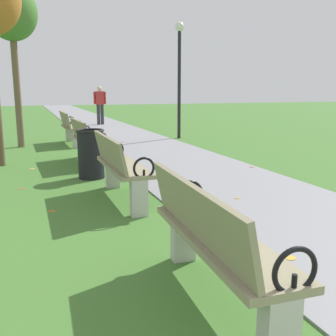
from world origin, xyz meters
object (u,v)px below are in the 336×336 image
object	(u,v)px
park_bench_5	(70,127)
trash_bin	(91,154)
lamp_post	(179,62)
pedestrian_walking	(100,103)
park_bench_3	(120,166)
park_bench_2	(213,239)
park_bench_4	(87,140)
tree_2	(11,15)

from	to	relation	value
park_bench_5	trash_bin	size ratio (longest dim) A/B	1.92
park_bench_5	lamp_post	distance (m)	3.81
pedestrian_walking	trash_bin	bearing A→B (deg)	-101.36
park_bench_3	park_bench_2	bearing A→B (deg)	-90.00
park_bench_3	trash_bin	bearing A→B (deg)	95.51
park_bench_3	park_bench_4	world-z (taller)	same
park_bench_4	park_bench_2	bearing A→B (deg)	-90.00
park_bench_2	pedestrian_walking	xyz separation A→B (m)	(1.90, 14.50, 0.44)
lamp_post	pedestrian_walking	bearing A→B (deg)	104.57
lamp_post	park_bench_5	bearing A→B (deg)	-175.91
tree_2	lamp_post	bearing A→B (deg)	3.67
park_bench_2	lamp_post	size ratio (longest dim) A/B	0.47
park_bench_3	lamp_post	xyz separation A→B (m)	(3.34, 6.18, 1.82)
park_bench_4	tree_2	xyz separation A→B (m)	(-1.30, 2.93, 2.84)
park_bench_3	tree_2	distance (m)	6.66
trash_bin	tree_2	bearing A→B (deg)	104.88
park_bench_5	tree_2	distance (m)	3.13
park_bench_2	tree_2	xyz separation A→B (m)	(-1.30, 8.67, 2.84)
park_bench_2	trash_bin	distance (m)	4.32
park_bench_3	park_bench_5	world-z (taller)	same
park_bench_4	park_bench_5	xyz separation A→B (m)	(-0.00, 2.99, 0.00)
lamp_post	trash_bin	bearing A→B (deg)	-126.86
park_bench_3	trash_bin	world-z (taller)	park_bench_3
park_bench_5	trash_bin	distance (m)	4.41
park_bench_2	park_bench_4	world-z (taller)	same
pedestrian_walking	park_bench_3	bearing A→B (deg)	-99.22
park_bench_2	park_bench_3	distance (m)	2.79
park_bench_3	tree_2	world-z (taller)	tree_2
tree_2	park_bench_5	bearing A→B (deg)	2.58
trash_bin	lamp_post	world-z (taller)	lamp_post
park_bench_2	park_bench_4	size ratio (longest dim) A/B	1.00
park_bench_2	trash_bin	bearing A→B (deg)	91.95
park_bench_3	lamp_post	size ratio (longest dim) A/B	0.46
tree_2	lamp_post	size ratio (longest dim) A/B	1.18
tree_2	trash_bin	distance (m)	5.36
park_bench_2	park_bench_5	xyz separation A→B (m)	(-0.00, 8.73, 0.00)
tree_2	park_bench_4	bearing A→B (deg)	-66.04
park_bench_2	pedestrian_walking	size ratio (longest dim) A/B	1.00
lamp_post	park_bench_3	bearing A→B (deg)	-118.40
pedestrian_walking	lamp_post	world-z (taller)	lamp_post
tree_2	lamp_post	world-z (taller)	tree_2
park_bench_4	park_bench_5	bearing A→B (deg)	90.00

